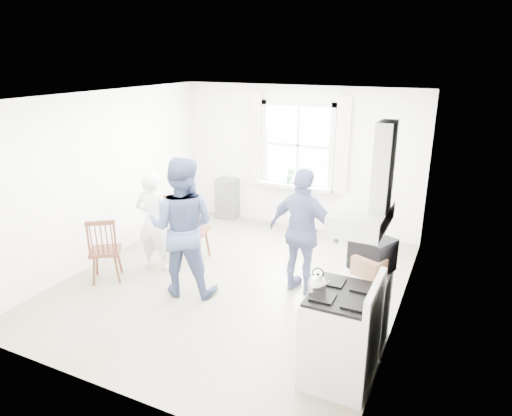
# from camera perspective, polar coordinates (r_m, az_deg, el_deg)

# --- Properties ---
(room_shell) EXTENTS (4.62, 5.12, 2.64)m
(room_shell) POSITION_cam_1_polar(r_m,az_deg,el_deg) (6.16, -2.88, 1.61)
(room_shell) COLOR gray
(room_shell) RESTS_ON ground
(window_assembly) EXTENTS (1.88, 0.24, 1.70)m
(window_assembly) POSITION_cam_1_polar(r_m,az_deg,el_deg) (8.29, 5.18, 7.18)
(window_assembly) COLOR white
(window_assembly) RESTS_ON room_shell
(range_hood) EXTENTS (0.45, 0.76, 0.94)m
(range_hood) POSITION_cam_1_polar(r_m,az_deg,el_deg) (4.08, 13.93, 0.94)
(range_hood) COLOR silver
(range_hood) RESTS_ON room_shell
(shelf_unit) EXTENTS (0.40, 0.30, 0.80)m
(shelf_unit) POSITION_cam_1_polar(r_m,az_deg,el_deg) (9.02, -3.64, 1.19)
(shelf_unit) COLOR slate
(shelf_unit) RESTS_ON ground
(gas_stove) EXTENTS (0.68, 0.76, 1.12)m
(gas_stove) POSITION_cam_1_polar(r_m,az_deg,el_deg) (4.72, 10.58, -15.39)
(gas_stove) COLOR silver
(gas_stove) RESTS_ON ground
(kettle) EXTENTS (0.18, 0.18, 0.26)m
(kettle) POSITION_cam_1_polar(r_m,az_deg,el_deg) (4.42, 7.69, -9.38)
(kettle) COLOR silver
(kettle) RESTS_ON gas_stove
(low_cabinet) EXTENTS (0.50, 0.55, 0.90)m
(low_cabinet) POSITION_cam_1_polar(r_m,az_deg,el_deg) (5.31, 13.34, -11.87)
(low_cabinet) COLOR silver
(low_cabinet) RESTS_ON ground
(stereo_stack) EXTENTS (0.51, 0.49, 0.36)m
(stereo_stack) POSITION_cam_1_polar(r_m,az_deg,el_deg) (5.06, 14.33, -5.55)
(stereo_stack) COLOR black
(stereo_stack) RESTS_ON low_cabinet
(cardboard_box) EXTENTS (0.37, 0.32, 0.20)m
(cardboard_box) POSITION_cam_1_polar(r_m,az_deg,el_deg) (4.94, 13.93, -7.10)
(cardboard_box) COLOR #AD7A54
(cardboard_box) RESTS_ON low_cabinet
(windsor_chair_a) EXTENTS (0.52, 0.51, 1.06)m
(windsor_chair_a) POSITION_cam_1_polar(r_m,az_deg,el_deg) (7.06, -8.31, -1.90)
(windsor_chair_a) COLOR #4C2718
(windsor_chair_a) RESTS_ON ground
(windsor_chair_b) EXTENTS (0.41, 0.40, 0.94)m
(windsor_chair_b) POSITION_cam_1_polar(r_m,az_deg,el_deg) (7.76, -11.47, -0.76)
(windsor_chair_b) COLOR #4C2718
(windsor_chair_b) RESTS_ON ground
(windsor_chair_c) EXTENTS (0.57, 0.56, 0.97)m
(windsor_chair_c) POSITION_cam_1_polar(r_m,az_deg,el_deg) (6.72, -18.57, -4.30)
(windsor_chair_c) COLOR #4C2718
(windsor_chair_c) RESTS_ON ground
(person_left) EXTENTS (0.65, 0.65, 1.52)m
(person_left) POSITION_cam_1_polar(r_m,az_deg,el_deg) (6.91, -12.67, -1.65)
(person_left) COLOR white
(person_left) RESTS_ON ground
(person_mid) EXTENTS (1.14, 1.14, 1.89)m
(person_mid) POSITION_cam_1_polar(r_m,az_deg,el_deg) (6.08, -9.19, -2.38)
(person_mid) COLOR #44547E
(person_mid) RESTS_ON ground
(person_right) EXTENTS (1.17, 1.17, 1.73)m
(person_right) POSITION_cam_1_polar(r_m,az_deg,el_deg) (6.09, 5.90, -3.01)
(person_right) COLOR navy
(person_right) RESTS_ON ground
(potted_plant) EXTENTS (0.17, 0.17, 0.30)m
(potted_plant) POSITION_cam_1_polar(r_m,az_deg,el_deg) (8.34, 4.29, 4.00)
(potted_plant) COLOR #2E6730
(potted_plant) RESTS_ON window_assembly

